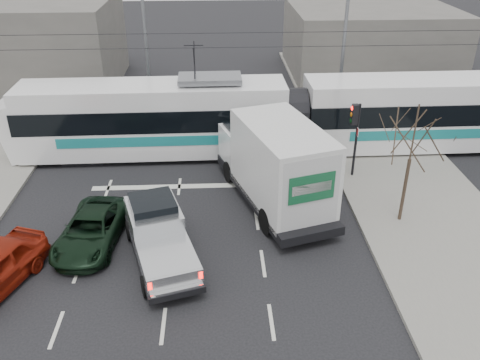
{
  "coord_description": "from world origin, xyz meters",
  "views": [
    {
      "loc": [
        0.11,
        -14.92,
        11.55
      ],
      "look_at": [
        1.01,
        3.17,
        1.8
      ],
      "focal_mm": 38.0,
      "sensor_mm": 36.0,
      "label": 1
    }
  ],
  "objects_px": {
    "tram": "(294,115)",
    "box_truck": "(275,164)",
    "navy_pickup": "(288,153)",
    "street_lamp_near": "(341,36)",
    "green_car": "(91,230)",
    "street_lamp_far": "(142,30)",
    "silver_pickup": "(158,232)",
    "bare_tree": "(413,138)",
    "traffic_signal": "(355,125)"
  },
  "relations": [
    {
      "from": "street_lamp_far",
      "to": "green_car",
      "type": "distance_m",
      "value": 15.11
    },
    {
      "from": "box_truck",
      "to": "navy_pickup",
      "type": "xyz_separation_m",
      "value": [
        0.96,
        2.73,
        -0.77
      ]
    },
    {
      "from": "bare_tree",
      "to": "street_lamp_far",
      "type": "relative_size",
      "value": 0.56
    },
    {
      "from": "street_lamp_near",
      "to": "box_truck",
      "type": "relative_size",
      "value": 1.1
    },
    {
      "from": "green_car",
      "to": "street_lamp_near",
      "type": "bearing_deg",
      "value": 52.49
    },
    {
      "from": "tram",
      "to": "silver_pickup",
      "type": "relative_size",
      "value": 4.81
    },
    {
      "from": "traffic_signal",
      "to": "tram",
      "type": "bearing_deg",
      "value": 126.22
    },
    {
      "from": "box_truck",
      "to": "navy_pickup",
      "type": "distance_m",
      "value": 3.0
    },
    {
      "from": "bare_tree",
      "to": "navy_pickup",
      "type": "height_order",
      "value": "bare_tree"
    },
    {
      "from": "street_lamp_far",
      "to": "silver_pickup",
      "type": "bearing_deg",
      "value": -82.35
    },
    {
      "from": "navy_pickup",
      "to": "street_lamp_far",
      "type": "bearing_deg",
      "value": 119.76
    },
    {
      "from": "street_lamp_far",
      "to": "navy_pickup",
      "type": "bearing_deg",
      "value": -49.36
    },
    {
      "from": "bare_tree",
      "to": "street_lamp_near",
      "type": "height_order",
      "value": "street_lamp_near"
    },
    {
      "from": "street_lamp_near",
      "to": "green_car",
      "type": "distance_m",
      "value": 17.91
    },
    {
      "from": "street_lamp_far",
      "to": "silver_pickup",
      "type": "relative_size",
      "value": 1.54
    },
    {
      "from": "traffic_signal",
      "to": "navy_pickup",
      "type": "distance_m",
      "value": 3.39
    },
    {
      "from": "box_truck",
      "to": "bare_tree",
      "type": "bearing_deg",
      "value": -36.43
    },
    {
      "from": "navy_pickup",
      "to": "green_car",
      "type": "bearing_deg",
      "value": -157.75
    },
    {
      "from": "street_lamp_near",
      "to": "silver_pickup",
      "type": "xyz_separation_m",
      "value": [
        -9.45,
        -13.26,
        -4.11
      ]
    },
    {
      "from": "box_truck",
      "to": "navy_pickup",
      "type": "relative_size",
      "value": 1.42
    },
    {
      "from": "tram",
      "to": "box_truck",
      "type": "relative_size",
      "value": 3.42
    },
    {
      "from": "street_lamp_near",
      "to": "box_truck",
      "type": "height_order",
      "value": "street_lamp_near"
    },
    {
      "from": "street_lamp_near",
      "to": "street_lamp_far",
      "type": "xyz_separation_m",
      "value": [
        -11.5,
        2.0,
        0.0
      ]
    },
    {
      "from": "traffic_signal",
      "to": "navy_pickup",
      "type": "bearing_deg",
      "value": 170.12
    },
    {
      "from": "traffic_signal",
      "to": "green_car",
      "type": "bearing_deg",
      "value": -156.42
    },
    {
      "from": "bare_tree",
      "to": "tram",
      "type": "bearing_deg",
      "value": 115.72
    },
    {
      "from": "street_lamp_far",
      "to": "tram",
      "type": "height_order",
      "value": "street_lamp_far"
    },
    {
      "from": "traffic_signal",
      "to": "box_truck",
      "type": "distance_m",
      "value": 4.57
    },
    {
      "from": "silver_pickup",
      "to": "box_truck",
      "type": "xyz_separation_m",
      "value": [
        4.7,
        3.54,
        0.92
      ]
    },
    {
      "from": "street_lamp_near",
      "to": "green_car",
      "type": "relative_size",
      "value": 1.99
    },
    {
      "from": "bare_tree",
      "to": "street_lamp_far",
      "type": "bearing_deg",
      "value": 131.12
    },
    {
      "from": "traffic_signal",
      "to": "street_lamp_far",
      "type": "relative_size",
      "value": 0.4
    },
    {
      "from": "tram",
      "to": "navy_pickup",
      "type": "xyz_separation_m",
      "value": [
        -0.61,
        -2.67,
        -0.89
      ]
    },
    {
      "from": "navy_pickup",
      "to": "traffic_signal",
      "type": "bearing_deg",
      "value": -20.76
    },
    {
      "from": "tram",
      "to": "silver_pickup",
      "type": "height_order",
      "value": "tram"
    },
    {
      "from": "silver_pickup",
      "to": "box_truck",
      "type": "height_order",
      "value": "box_truck"
    },
    {
      "from": "bare_tree",
      "to": "street_lamp_near",
      "type": "bearing_deg",
      "value": 91.42
    },
    {
      "from": "traffic_signal",
      "to": "silver_pickup",
      "type": "height_order",
      "value": "traffic_signal"
    },
    {
      "from": "street_lamp_near",
      "to": "green_car",
      "type": "bearing_deg",
      "value": -134.26
    },
    {
      "from": "navy_pickup",
      "to": "tram",
      "type": "bearing_deg",
      "value": 66.14
    },
    {
      "from": "street_lamp_near",
      "to": "street_lamp_far",
      "type": "distance_m",
      "value": 11.67
    },
    {
      "from": "street_lamp_far",
      "to": "silver_pickup",
      "type": "xyz_separation_m",
      "value": [
        2.05,
        -15.26,
        -4.11
      ]
    },
    {
      "from": "silver_pickup",
      "to": "bare_tree",
      "type": "bearing_deg",
      "value": -6.23
    },
    {
      "from": "street_lamp_far",
      "to": "navy_pickup",
      "type": "height_order",
      "value": "street_lamp_far"
    },
    {
      "from": "silver_pickup",
      "to": "green_car",
      "type": "bearing_deg",
      "value": 145.75
    },
    {
      "from": "navy_pickup",
      "to": "street_lamp_near",
      "type": "bearing_deg",
      "value": 50.69
    },
    {
      "from": "bare_tree",
      "to": "navy_pickup",
      "type": "relative_size",
      "value": 0.86
    },
    {
      "from": "tram",
      "to": "box_truck",
      "type": "bearing_deg",
      "value": -107.05
    },
    {
      "from": "street_lamp_far",
      "to": "green_car",
      "type": "bearing_deg",
      "value": -92.38
    },
    {
      "from": "box_truck",
      "to": "navy_pickup",
      "type": "height_order",
      "value": "box_truck"
    }
  ]
}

